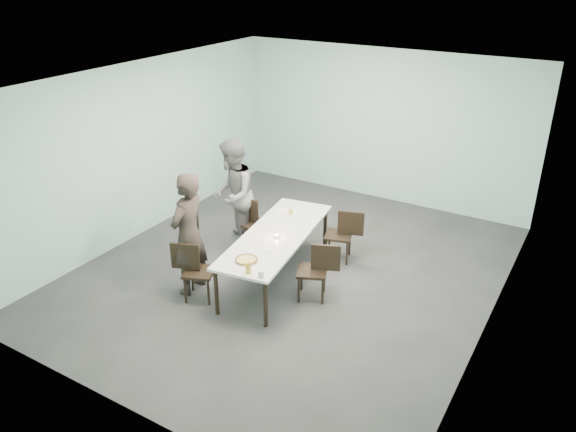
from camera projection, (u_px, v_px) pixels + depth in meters
The scene contains 16 objects.
ground at pixel (291, 271), 8.92m from camera, with size 7.00×7.00×0.00m, color #333335.
room_shell at pixel (292, 149), 8.06m from camera, with size 6.02×7.02×3.01m.
table at pixel (276, 237), 8.45m from camera, with size 1.27×2.70×0.75m.
chair_near_left at pixel (193, 267), 8.02m from camera, with size 0.65×0.55×0.87m.
chair_far_left at pixel (253, 220), 9.45m from camera, with size 0.63×0.45×0.87m.
chair_near_right at pixel (318, 267), 8.02m from camera, with size 0.65×0.55×0.87m.
chair_far_right at pixel (344, 232), 9.04m from camera, with size 0.65×0.53×0.87m.
diner_near at pixel (188, 234), 8.03m from camera, with size 0.68×0.44×1.85m, color black.
diner_far at pixel (233, 195), 9.31m from camera, with size 0.91×0.71×1.88m, color slate.
pizza at pixel (246, 260), 7.68m from camera, with size 0.34×0.34×0.04m.
side_plate at pixel (267, 249), 7.98m from camera, with size 0.18×0.18×0.01m, color white.
beer_glass at pixel (248, 267), 7.38m from camera, with size 0.08×0.08×0.15m, color gold.
water_tumbler at pixel (261, 274), 7.29m from camera, with size 0.08×0.08×0.09m, color silver.
tealight at pixel (277, 236), 8.31m from camera, with size 0.06×0.06×0.05m.
amber_tumbler at pixel (291, 212), 9.06m from camera, with size 0.07×0.07×0.08m, color gold.
menu at pixel (287, 211), 9.16m from camera, with size 0.30×0.22×0.01m, color silver.
Camera 1 is at (3.90, -6.65, 4.56)m, focal length 35.00 mm.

